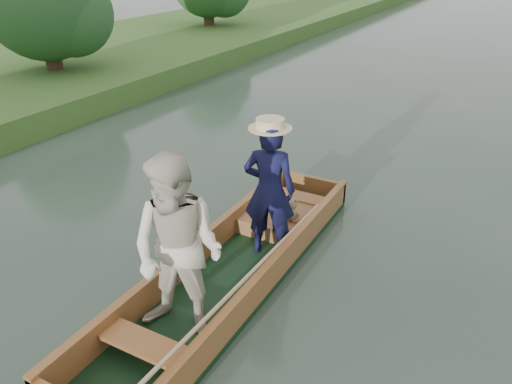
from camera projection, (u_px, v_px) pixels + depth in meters
The scene contains 2 objects.
ground at pixel (233, 280), 6.13m from camera, with size 120.00×120.00×0.00m, color #283D30.
punt at pixel (221, 242), 5.52m from camera, with size 1.14×5.24×2.05m.
Camera 1 is at (2.64, -4.25, 3.71)m, focal length 35.00 mm.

